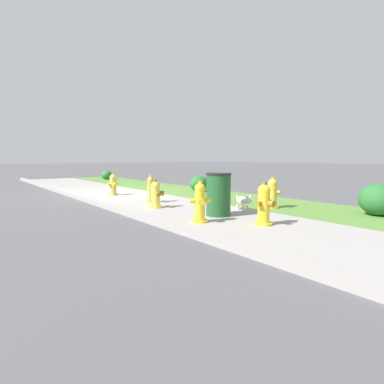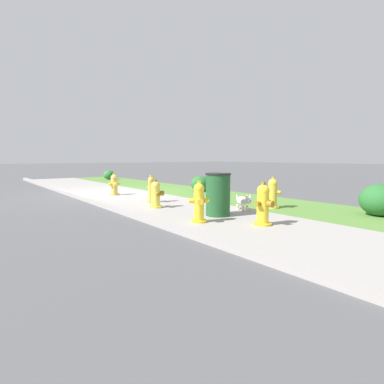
{
  "view_description": "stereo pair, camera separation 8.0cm",
  "coord_description": "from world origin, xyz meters",
  "px_view_note": "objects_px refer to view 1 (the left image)",
  "views": [
    {
      "loc": [
        9.66,
        -4.16,
        1.22
      ],
      "look_at": [
        4.07,
        0.25,
        0.4
      ],
      "focal_mm": 28.0,
      "sensor_mm": 36.0,
      "label": 1
    },
    {
      "loc": [
        9.71,
        -4.09,
        1.22
      ],
      "look_at": [
        4.07,
        0.25,
        0.4
      ],
      "focal_mm": 28.0,
      "sensor_mm": 36.0,
      "label": 2
    }
  ],
  "objects_px": {
    "fire_hydrant_at_driveway": "(156,195)",
    "shrub_bush_far_verge": "(199,184)",
    "fire_hydrant_far_end": "(113,185)",
    "fire_hydrant_across_street": "(200,203)",
    "shrub_bush_near_lamp": "(379,200)",
    "small_white_dog": "(244,201)",
    "fire_hydrant_by_grass_verge": "(272,193)",
    "fire_hydrant_near_corner": "(151,189)",
    "trash_bin": "(218,195)",
    "fire_hydrant_mid_block": "(264,205)",
    "shrub_bush_mid_verge": "(107,175)"
  },
  "relations": [
    {
      "from": "shrub_bush_far_verge",
      "to": "fire_hydrant_far_end",
      "type": "bearing_deg",
      "value": -107.33
    },
    {
      "from": "small_white_dog",
      "to": "shrub_bush_mid_verge",
      "type": "distance_m",
      "value": 11.7
    },
    {
      "from": "shrub_bush_far_verge",
      "to": "fire_hydrant_across_street",
      "type": "bearing_deg",
      "value": -39.48
    },
    {
      "from": "fire_hydrant_across_street",
      "to": "fire_hydrant_by_grass_verge",
      "type": "xyz_separation_m",
      "value": [
        -0.19,
        2.45,
        -0.02
      ]
    },
    {
      "from": "fire_hydrant_far_end",
      "to": "fire_hydrant_mid_block",
      "type": "distance_m",
      "value": 5.82
    },
    {
      "from": "fire_hydrant_by_grass_verge",
      "to": "trash_bin",
      "type": "relative_size",
      "value": 0.85
    },
    {
      "from": "fire_hydrant_mid_block",
      "to": "shrub_bush_far_verge",
      "type": "xyz_separation_m",
      "value": [
        -4.91,
        2.55,
        -0.09
      ]
    },
    {
      "from": "fire_hydrant_far_end",
      "to": "trash_bin",
      "type": "bearing_deg",
      "value": 91.71
    },
    {
      "from": "fire_hydrant_at_driveway",
      "to": "shrub_bush_far_verge",
      "type": "distance_m",
      "value": 3.74
    },
    {
      "from": "fire_hydrant_far_end",
      "to": "trash_bin",
      "type": "height_order",
      "value": "trash_bin"
    },
    {
      "from": "fire_hydrant_mid_block",
      "to": "fire_hydrant_at_driveway",
      "type": "bearing_deg",
      "value": -82.39
    },
    {
      "from": "fire_hydrant_at_driveway",
      "to": "fire_hydrant_far_end",
      "type": "relative_size",
      "value": 0.97
    },
    {
      "from": "fire_hydrant_near_corner",
      "to": "fire_hydrant_at_driveway",
      "type": "bearing_deg",
      "value": -14.59
    },
    {
      "from": "fire_hydrant_by_grass_verge",
      "to": "shrub_bush_mid_verge",
      "type": "height_order",
      "value": "fire_hydrant_by_grass_verge"
    },
    {
      "from": "fire_hydrant_mid_block",
      "to": "shrub_bush_mid_verge",
      "type": "relative_size",
      "value": 1.31
    },
    {
      "from": "fire_hydrant_mid_block",
      "to": "shrub_bush_near_lamp",
      "type": "distance_m",
      "value": 2.81
    },
    {
      "from": "trash_bin",
      "to": "shrub_bush_near_lamp",
      "type": "xyz_separation_m",
      "value": [
        2.07,
        2.69,
        -0.11
      ]
    },
    {
      "from": "fire_hydrant_at_driveway",
      "to": "small_white_dog",
      "type": "distance_m",
      "value": 2.1
    },
    {
      "from": "fire_hydrant_at_driveway",
      "to": "small_white_dog",
      "type": "height_order",
      "value": "fire_hydrant_at_driveway"
    },
    {
      "from": "fire_hydrant_by_grass_verge",
      "to": "fire_hydrant_far_end",
      "type": "height_order",
      "value": "fire_hydrant_by_grass_verge"
    },
    {
      "from": "small_white_dog",
      "to": "shrub_bush_mid_verge",
      "type": "xyz_separation_m",
      "value": [
        -11.6,
        1.5,
        0.03
      ]
    },
    {
      "from": "fire_hydrant_at_driveway",
      "to": "shrub_bush_mid_verge",
      "type": "relative_size",
      "value": 1.15
    },
    {
      "from": "trash_bin",
      "to": "shrub_bush_mid_verge",
      "type": "height_order",
      "value": "trash_bin"
    },
    {
      "from": "fire_hydrant_far_end",
      "to": "fire_hydrant_mid_block",
      "type": "height_order",
      "value": "fire_hydrant_mid_block"
    },
    {
      "from": "fire_hydrant_by_grass_verge",
      "to": "fire_hydrant_at_driveway",
      "type": "bearing_deg",
      "value": -149.39
    },
    {
      "from": "fire_hydrant_near_corner",
      "to": "shrub_bush_mid_verge",
      "type": "bearing_deg",
      "value": 173.34
    },
    {
      "from": "fire_hydrant_near_corner",
      "to": "shrub_bush_near_lamp",
      "type": "relative_size",
      "value": 0.94
    },
    {
      "from": "small_white_dog",
      "to": "fire_hydrant_by_grass_verge",
      "type": "bearing_deg",
      "value": 86.05
    },
    {
      "from": "fire_hydrant_across_street",
      "to": "shrub_bush_near_lamp",
      "type": "height_order",
      "value": "fire_hydrant_across_street"
    },
    {
      "from": "fire_hydrant_near_corner",
      "to": "fire_hydrant_mid_block",
      "type": "xyz_separation_m",
      "value": [
        3.63,
        0.19,
        0.02
      ]
    },
    {
      "from": "small_white_dog",
      "to": "fire_hydrant_mid_block",
      "type": "bearing_deg",
      "value": -26.58
    },
    {
      "from": "fire_hydrant_at_driveway",
      "to": "fire_hydrant_near_corner",
      "type": "xyz_separation_m",
      "value": [
        -0.82,
        0.35,
        0.03
      ]
    },
    {
      "from": "fire_hydrant_by_grass_verge",
      "to": "shrub_bush_near_lamp",
      "type": "relative_size",
      "value": 0.95
    },
    {
      "from": "fire_hydrant_across_street",
      "to": "shrub_bush_near_lamp",
      "type": "bearing_deg",
      "value": -175.73
    },
    {
      "from": "small_white_dog",
      "to": "shrub_bush_far_verge",
      "type": "relative_size",
      "value": 0.74
    },
    {
      "from": "fire_hydrant_across_street",
      "to": "fire_hydrant_near_corner",
      "type": "relative_size",
      "value": 1.05
    },
    {
      "from": "fire_hydrant_near_corner",
      "to": "small_white_dog",
      "type": "height_order",
      "value": "fire_hydrant_near_corner"
    },
    {
      "from": "shrub_bush_far_verge",
      "to": "fire_hydrant_by_grass_verge",
      "type": "bearing_deg",
      "value": -12.74
    },
    {
      "from": "shrub_bush_far_verge",
      "to": "fire_hydrant_at_driveway",
      "type": "bearing_deg",
      "value": -55.91
    },
    {
      "from": "fire_hydrant_at_driveway",
      "to": "fire_hydrant_by_grass_verge",
      "type": "xyz_separation_m",
      "value": [
        1.74,
        2.23,
        0.03
      ]
    },
    {
      "from": "fire_hydrant_by_grass_verge",
      "to": "shrub_bush_near_lamp",
      "type": "height_order",
      "value": "fire_hydrant_by_grass_verge"
    },
    {
      "from": "fire_hydrant_mid_block",
      "to": "shrub_bush_mid_verge",
      "type": "height_order",
      "value": "fire_hydrant_mid_block"
    },
    {
      "from": "fire_hydrant_across_street",
      "to": "fire_hydrant_far_end",
      "type": "xyz_separation_m",
      "value": [
        -4.92,
        0.43,
        -0.04
      ]
    },
    {
      "from": "fire_hydrant_far_end",
      "to": "shrub_bush_near_lamp",
      "type": "height_order",
      "value": "fire_hydrant_far_end"
    },
    {
      "from": "shrub_bush_near_lamp",
      "to": "shrub_bush_far_verge",
      "type": "relative_size",
      "value": 1.18
    },
    {
      "from": "shrub_bush_near_lamp",
      "to": "shrub_bush_mid_verge",
      "type": "distance_m",
      "value": 13.77
    },
    {
      "from": "shrub_bush_mid_verge",
      "to": "shrub_bush_far_verge",
      "type": "relative_size",
      "value": 0.89
    },
    {
      "from": "fire_hydrant_by_grass_verge",
      "to": "fire_hydrant_far_end",
      "type": "distance_m",
      "value": 5.15
    },
    {
      "from": "shrub_bush_far_verge",
      "to": "trash_bin",
      "type": "bearing_deg",
      "value": -34.58
    },
    {
      "from": "fire_hydrant_across_street",
      "to": "fire_hydrant_near_corner",
      "type": "distance_m",
      "value": 2.8
    }
  ]
}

